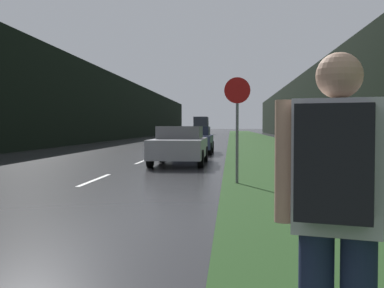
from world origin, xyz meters
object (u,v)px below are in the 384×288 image
object	(u,v)px
hitchhiker_with_backpack	(337,211)
car_passing_far	(195,140)
stop_sign	(237,119)
delivery_truck	(201,125)
car_passing_near	(180,145)

from	to	relation	value
hitchhiker_with_backpack	car_passing_far	bearing A→B (deg)	112.62
hitchhiker_with_backpack	stop_sign	bearing A→B (deg)	108.72
car_passing_far	delivery_truck	size ratio (longest dim) A/B	0.58
hitchhiker_with_backpack	delivery_truck	bearing A→B (deg)	110.56
stop_sign	delivery_truck	distance (m)	76.57
car_passing_near	car_passing_far	distance (m)	7.55
stop_sign	car_passing_far	world-z (taller)	stop_sign
car_passing_near	stop_sign	bearing A→B (deg)	108.83
hitchhiker_with_backpack	delivery_truck	world-z (taller)	delivery_truck
stop_sign	hitchhiker_with_backpack	world-z (taller)	stop_sign
car_passing_near	car_passing_far	bearing A→B (deg)	-90.00
stop_sign	car_passing_far	distance (m)	13.86
car_passing_far	car_passing_near	bearing A→B (deg)	90.00
car_passing_near	delivery_truck	bearing A→B (deg)	-87.21
hitchhiker_with_backpack	car_passing_far	xyz separation A→B (m)	(-2.44, 23.36, -0.30)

